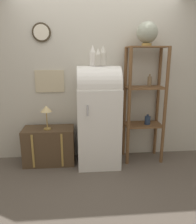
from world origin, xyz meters
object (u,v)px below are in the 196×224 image
(vase_center, at_px, (98,58))
(vase_left, at_px, (93,56))
(refrigerator, at_px, (98,115))
(vase_right, at_px, (103,56))
(globe, at_px, (147,33))
(desk_lamp, at_px, (46,110))
(suitcase_trunk, at_px, (49,146))

(vase_center, bearing_deg, vase_left, 170.88)
(vase_left, bearing_deg, vase_center, -9.12)
(refrigerator, height_order, vase_right, vase_right)
(globe, relative_size, vase_left, 1.17)
(vase_left, relative_size, desk_lamp, 0.79)
(vase_center, xyz_separation_m, vase_right, (0.07, 0.01, 0.02))
(vase_right, bearing_deg, suitcase_trunk, 175.60)
(refrigerator, distance_m, vase_center, 0.84)
(desk_lamp, bearing_deg, vase_left, -1.52)
(vase_right, distance_m, desk_lamp, 1.14)
(globe, xyz_separation_m, vase_left, (-0.78, -0.05, -0.32))
(vase_left, distance_m, desk_lamp, 1.04)
(refrigerator, relative_size, vase_right, 5.43)
(globe, bearing_deg, vase_left, -176.40)
(vase_left, bearing_deg, globe, 3.60)
(globe, height_order, vase_center, globe)
(vase_left, height_order, desk_lamp, vase_left)
(refrigerator, bearing_deg, globe, 3.86)
(vase_right, bearing_deg, globe, 4.46)
(globe, bearing_deg, vase_center, -175.06)
(suitcase_trunk, bearing_deg, vase_left, -5.29)
(globe, xyz_separation_m, desk_lamp, (-1.48, -0.03, -1.10))
(refrigerator, xyz_separation_m, vase_right, (0.06, -0.00, 0.85))
(suitcase_trunk, relative_size, globe, 2.29)
(desk_lamp, bearing_deg, suitcase_trunk, 83.43)
(vase_left, relative_size, vase_center, 1.20)
(refrigerator, bearing_deg, suitcase_trunk, 175.41)
(suitcase_trunk, height_order, vase_left, vase_left)
(refrigerator, distance_m, vase_left, 0.86)
(vase_center, bearing_deg, vase_right, 9.17)
(vase_center, height_order, desk_lamp, vase_center)
(suitcase_trunk, distance_m, globe, 2.24)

